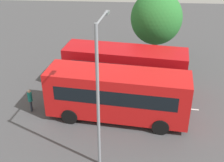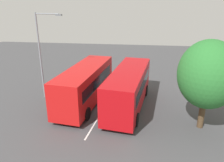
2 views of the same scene
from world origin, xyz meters
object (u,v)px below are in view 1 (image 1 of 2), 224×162
at_px(bus_center_left, 117,94).
at_px(depot_tree, 156,18).
at_px(street_lamp, 99,89).
at_px(bus_far_left, 124,68).
at_px(pedestrian, 30,99).

xyz_separation_m(bus_center_left, depot_tree, (-3.00, -9.53, 2.28)).
relative_size(street_lamp, depot_tree, 1.22).
bearing_deg(bus_center_left, street_lamp, 87.84).
xyz_separation_m(bus_center_left, street_lamp, (0.67, 4.17, 2.74)).
bearing_deg(depot_tree, bus_far_left, 64.76).
xyz_separation_m(bus_center_left, pedestrian, (6.06, -0.43, -0.89)).
xyz_separation_m(bus_far_left, pedestrian, (6.42, 3.53, -0.89)).
xyz_separation_m(bus_far_left, street_lamp, (1.04, 8.13, 2.74)).
bearing_deg(depot_tree, bus_center_left, 72.54).
xyz_separation_m(bus_far_left, bus_center_left, (0.37, 3.95, 0.00)).
relative_size(pedestrian, street_lamp, 0.21).
xyz_separation_m(street_lamp, depot_tree, (-3.67, -13.70, -0.47)).
distance_m(pedestrian, street_lamp, 7.96).
height_order(bus_far_left, bus_center_left, same).
height_order(pedestrian, depot_tree, depot_tree).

